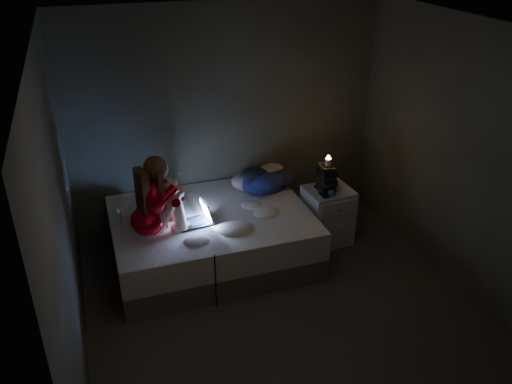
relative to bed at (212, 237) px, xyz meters
name	(u,v)px	position (x,y,z in m)	size (l,w,h in m)	color
floor	(285,314)	(0.42, -1.10, -0.29)	(3.60, 3.80, 0.02)	#352F2B
ceiling	(294,31)	(0.42, -1.10, 2.33)	(3.60, 3.80, 0.02)	silver
wall_back	(226,119)	(0.42, 0.81, 1.02)	(3.60, 0.02, 2.60)	#353730
wall_front	(422,348)	(0.42, -3.01, 1.02)	(3.60, 0.02, 2.60)	#353730
wall_left	(61,228)	(-1.39, -1.10, 1.02)	(0.02, 3.80, 2.60)	#353730
wall_right	(469,163)	(2.23, -1.10, 1.02)	(0.02, 3.80, 2.60)	#353730
bed	(212,237)	(0.00, 0.00, 0.00)	(2.05, 1.54, 0.56)	#B9B4AD
pillow	(144,211)	(-0.67, 0.17, 0.35)	(0.47, 0.34, 0.14)	white
woman	(145,199)	(-0.68, -0.23, 0.69)	(0.51, 0.33, 0.82)	maroon
laptop	(193,214)	(-0.22, -0.14, 0.40)	(0.35, 0.24, 0.24)	black
clothes_pile	(262,178)	(0.69, 0.34, 0.44)	(0.52, 0.42, 0.31)	#0E1C4D
nightstand	(327,216)	(1.34, -0.05, 0.05)	(0.50, 0.44, 0.66)	silver
book_stack	(327,178)	(1.31, -0.05, 0.53)	(0.19, 0.25, 0.30)	black
candle	(328,162)	(1.31, -0.05, 0.72)	(0.07, 0.07, 0.08)	beige
phone	(323,195)	(1.22, -0.16, 0.39)	(0.07, 0.14, 0.01)	black
blue_orb	(331,193)	(1.29, -0.20, 0.42)	(0.08, 0.08, 0.08)	#2D4986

